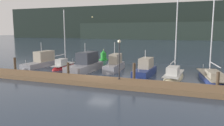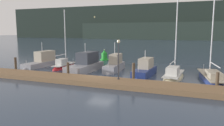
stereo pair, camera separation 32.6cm
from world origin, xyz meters
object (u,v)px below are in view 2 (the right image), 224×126
at_px(motorboat_berth_4, 115,68).
at_px(sailboat_berth_6, 174,76).
at_px(motorboat_berth_1, 43,64).
at_px(sailboat_berth_2, 64,67).
at_px(motorboat_berth_3, 85,68).
at_px(dock_lamppost, 119,53).
at_px(sailboat_berth_7, 211,79).
at_px(motorboat_berth_5, 145,73).
at_px(channel_buoy, 104,56).

xyz_separation_m(motorboat_berth_4, sailboat_berth_6, (7.29, -1.61, -0.21)).
height_order(motorboat_berth_1, sailboat_berth_6, sailboat_berth_6).
xyz_separation_m(sailboat_berth_2, sailboat_berth_6, (14.44, -1.26, -0.00)).
xyz_separation_m(motorboat_berth_3, motorboat_berth_4, (3.37, 1.36, -0.06)).
xyz_separation_m(sailboat_berth_6, dock_lamppost, (-4.61, -4.58, 2.79)).
relative_size(motorboat_berth_1, motorboat_berth_4, 1.24).
bearing_deg(sailboat_berth_7, motorboat_berth_5, 179.44).
height_order(sailboat_berth_2, sailboat_berth_6, sailboat_berth_6).
relative_size(motorboat_berth_5, channel_buoy, 2.93).
xyz_separation_m(motorboat_berth_3, channel_buoy, (-1.86, 10.36, 0.25)).
relative_size(motorboat_berth_4, motorboat_berth_5, 1.02).
xyz_separation_m(sailboat_berth_2, motorboat_berth_5, (11.29, -1.15, 0.16)).
height_order(motorboat_berth_5, sailboat_berth_7, sailboat_berth_7).
height_order(motorboat_berth_5, dock_lamppost, dock_lamppost).
height_order(motorboat_berth_5, sailboat_berth_6, sailboat_berth_6).
distance_m(motorboat_berth_4, sailboat_berth_6, 7.47).
height_order(sailboat_berth_2, sailboat_berth_7, sailboat_berth_7).
bearing_deg(sailboat_berth_6, dock_lamppost, -135.16).
height_order(motorboat_berth_5, channel_buoy, motorboat_berth_5).
height_order(sailboat_berth_7, channel_buoy, sailboat_berth_7).
bearing_deg(dock_lamppost, motorboat_berth_4, 113.47).
height_order(sailboat_berth_6, dock_lamppost, sailboat_berth_6).
bearing_deg(dock_lamppost, motorboat_berth_1, 156.15).
distance_m(sailboat_berth_2, motorboat_berth_4, 7.16).
bearing_deg(sailboat_berth_6, motorboat_berth_4, 167.59).
relative_size(motorboat_berth_5, sailboat_berth_7, 0.45).
distance_m(motorboat_berth_3, motorboat_berth_4, 3.64).
xyz_separation_m(channel_buoy, dock_lamppost, (7.92, -15.19, 2.26)).
height_order(motorboat_berth_1, motorboat_berth_3, motorboat_berth_3).
distance_m(sailboat_berth_2, dock_lamppost, 11.77).
relative_size(motorboat_berth_3, dock_lamppost, 1.90).
relative_size(motorboat_berth_1, motorboat_berth_5, 1.27).
distance_m(motorboat_berth_3, sailboat_berth_6, 10.67).
bearing_deg(sailboat_berth_2, motorboat_berth_1, 178.30).
relative_size(motorboat_berth_3, channel_buoy, 3.76).
bearing_deg(dock_lamppost, sailboat_berth_2, 149.28).
bearing_deg(motorboat_berth_3, sailboat_berth_7, -0.81).
distance_m(motorboat_berth_4, motorboat_berth_5, 4.41).
relative_size(motorboat_berth_4, sailboat_berth_6, 0.60).
xyz_separation_m(motorboat_berth_1, sailboat_berth_6, (18.07, -1.37, -0.18)).
bearing_deg(motorboat_berth_3, sailboat_berth_6, -1.31).
bearing_deg(sailboat_berth_7, sailboat_berth_6, -179.34).
relative_size(channel_buoy, dock_lamppost, 0.51).
relative_size(sailboat_berth_7, dock_lamppost, 3.27).
distance_m(motorboat_berth_4, dock_lamppost, 7.22).
xyz_separation_m(motorboat_berth_1, motorboat_berth_4, (10.78, 0.23, 0.03)).
bearing_deg(motorboat_berth_5, dock_lamppost, -107.31).
relative_size(motorboat_berth_1, sailboat_berth_6, 0.75).
relative_size(sailboat_berth_2, motorboat_berth_5, 1.51).
bearing_deg(motorboat_berth_3, motorboat_berth_1, 171.36).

